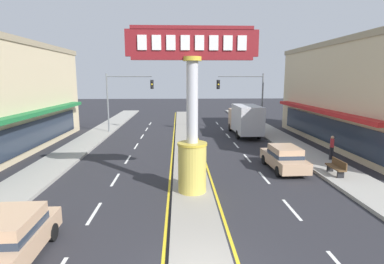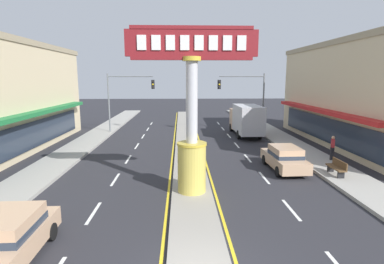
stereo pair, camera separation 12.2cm
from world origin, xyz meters
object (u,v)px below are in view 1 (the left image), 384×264
(district_sign, at_px, (192,122))
(pedestrian_near_kerb, at_px, (332,146))
(storefront_right, at_px, (370,94))
(traffic_light_right_side, at_px, (246,93))
(box_truck_near_left_lane, at_px, (245,119))
(traffic_light_left_side, at_px, (124,93))
(street_bench, at_px, (337,167))
(sedan_far_right_lane, at_px, (284,158))
(sedan_near_right_lane, at_px, (8,239))

(district_sign, relative_size, pedestrian_near_kerb, 4.76)
(storefront_right, distance_m, pedestrian_near_kerb, 8.44)
(traffic_light_right_side, xyz_separation_m, box_truck_near_left_lane, (-0.27, -1.28, -2.55))
(storefront_right, distance_m, traffic_light_left_side, 22.80)
(traffic_light_right_side, distance_m, street_bench, 15.18)
(storefront_right, xyz_separation_m, traffic_light_right_side, (-9.32, 5.97, -0.13))
(district_sign, height_order, sedan_far_right_lane, district_sign)
(box_truck_near_left_lane, height_order, street_bench, box_truck_near_left_lane)
(traffic_light_left_side, relative_size, traffic_light_right_side, 1.00)
(district_sign, relative_size, sedan_far_right_lane, 1.82)
(traffic_light_right_side, distance_m, sedan_far_right_lane, 13.38)
(traffic_light_right_side, bearing_deg, storefront_right, -32.65)
(storefront_right, bearing_deg, pedestrian_near_kerb, -137.31)
(box_truck_near_left_lane, height_order, pedestrian_near_kerb, box_truck_near_left_lane)
(storefront_right, bearing_deg, traffic_light_left_side, 162.74)
(storefront_right, relative_size, traffic_light_right_side, 3.30)
(sedan_far_right_lane, relative_size, pedestrian_near_kerb, 2.62)
(traffic_light_left_side, height_order, pedestrian_near_kerb, traffic_light_left_side)
(traffic_light_left_side, bearing_deg, sedan_near_right_lane, -89.29)
(sedan_far_right_lane, height_order, street_bench, sedan_far_right_lane)
(traffic_light_right_side, distance_m, pedestrian_near_kerb, 12.22)
(box_truck_near_left_lane, xyz_separation_m, street_bench, (2.50, -13.30, -1.05))
(district_sign, relative_size, traffic_light_right_side, 1.28)
(district_sign, relative_size, box_truck_near_left_lane, 1.14)
(traffic_light_left_side, distance_m, sedan_near_right_lane, 23.33)
(storefront_right, distance_m, street_bench, 11.75)
(pedestrian_near_kerb, bearing_deg, sedan_far_right_lane, -156.70)
(traffic_light_left_side, height_order, traffic_light_right_side, same)
(storefront_right, bearing_deg, district_sign, -145.31)
(sedan_far_right_lane, bearing_deg, district_sign, -147.35)
(storefront_right, xyz_separation_m, street_bench, (-7.09, -8.60, -3.72))
(sedan_near_right_lane, distance_m, street_bench, 16.33)
(traffic_light_left_side, xyz_separation_m, street_bench, (14.69, -15.37, -3.60))
(storefront_right, distance_m, sedan_far_right_lane, 12.38)
(box_truck_near_left_lane, xyz_separation_m, pedestrian_near_kerb, (3.86, -9.98, -0.57))
(district_sign, distance_m, street_bench, 9.22)
(traffic_light_right_side, relative_size, sedan_far_right_lane, 1.43)
(district_sign, distance_m, traffic_light_left_side, 18.61)
(traffic_light_left_side, bearing_deg, traffic_light_right_side, -3.64)
(traffic_light_right_side, bearing_deg, sedan_near_right_lane, -118.65)
(sedan_near_right_lane, relative_size, pedestrian_near_kerb, 2.61)
(storefront_right, height_order, sedan_near_right_lane, storefront_right)
(sedan_far_right_lane, bearing_deg, traffic_light_right_side, 88.74)
(sedan_near_right_lane, height_order, sedan_far_right_lane, same)
(traffic_light_right_side, xyz_separation_m, sedan_near_right_lane, (-12.17, -22.27, -3.46))
(district_sign, bearing_deg, storefront_right, 34.69)
(storefront_right, bearing_deg, sedan_far_right_lane, -144.09)
(traffic_light_left_side, xyz_separation_m, sedan_near_right_lane, (0.28, -23.07, -3.46))
(district_sign, relative_size, street_bench, 4.94)
(traffic_light_right_side, height_order, sedan_far_right_lane, traffic_light_right_side)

